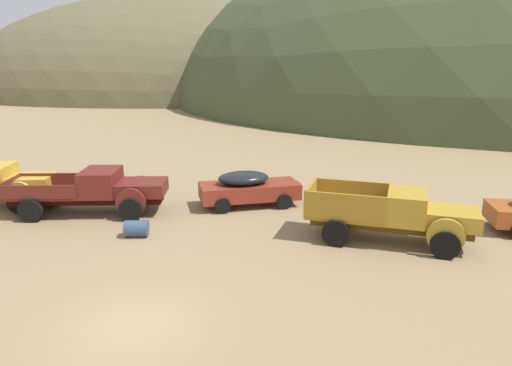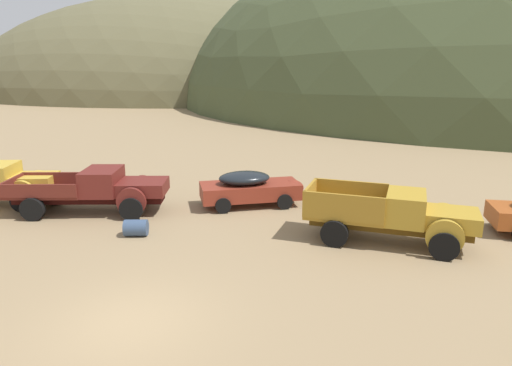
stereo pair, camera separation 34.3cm
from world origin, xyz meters
name	(u,v)px [view 1 (the left image)]	position (x,y,z in m)	size (l,w,h in m)	color
ground_plane	(135,324)	(0.00, 0.00, 0.00)	(300.00, 300.00, 0.00)	#937A56
hill_center	(170,95)	(-18.54, 79.11, 0.00)	(77.23, 53.35, 35.81)	brown
hill_distant	(496,103)	(36.35, 65.35, 0.00)	(98.15, 88.82, 53.27)	#424C2D
truck_oxblood	(100,190)	(-4.17, 8.46, 1.00)	(6.72, 2.90, 1.89)	black
car_rust_red	(252,188)	(2.19, 9.99, 0.81)	(4.91, 2.96, 1.57)	maroon
truck_mustard	(401,216)	(7.75, 5.85, 1.01)	(6.10, 3.37, 1.91)	#593D12
oil_drum_spare	(136,229)	(-1.81, 5.85, 0.31)	(0.90, 0.70, 0.61)	#384C6B
bush_between_trucks	(95,187)	(-5.79, 11.83, 0.21)	(1.15, 1.15, 0.91)	#3D702D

